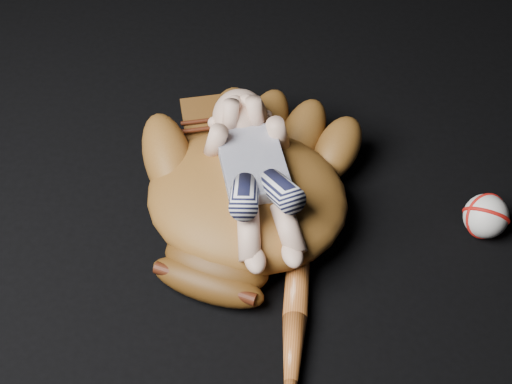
% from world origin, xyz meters
% --- Properties ---
extents(baseball_glove, '(0.60, 0.64, 0.16)m').
position_xyz_m(baseball_glove, '(0.02, 0.11, 0.08)').
color(baseball_glove, brown).
rests_on(baseball_glove, ground).
extents(newborn_baby, '(0.26, 0.42, 0.16)m').
position_xyz_m(newborn_baby, '(0.04, 0.09, 0.14)').
color(newborn_baby, '#D8A88B').
rests_on(newborn_baby, baseball_glove).
extents(baseball_bat, '(0.06, 0.44, 0.04)m').
position_xyz_m(baseball_bat, '(0.11, -0.15, 0.02)').
color(baseball_bat, '#A55320').
rests_on(baseball_bat, ground).
extents(baseball, '(0.08, 0.08, 0.08)m').
position_xyz_m(baseball, '(0.45, 0.10, 0.04)').
color(baseball, white).
rests_on(baseball, ground).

